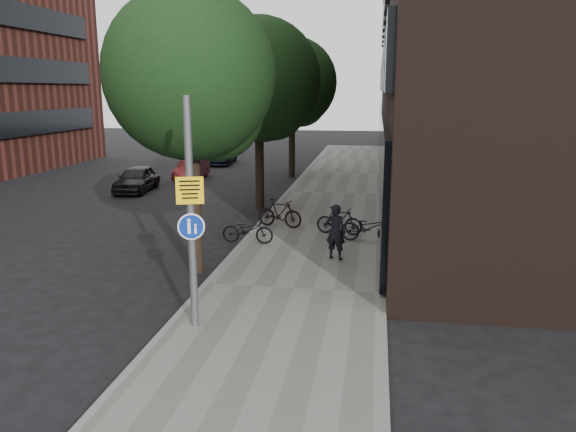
% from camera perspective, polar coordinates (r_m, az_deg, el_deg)
% --- Properties ---
extents(ground, '(120.00, 120.00, 0.00)m').
position_cam_1_polar(ground, '(11.05, -3.36, -13.69)').
color(ground, black).
rests_on(ground, ground).
extents(sidewalk, '(4.50, 60.00, 0.12)m').
position_cam_1_polar(sidewalk, '(20.34, 3.30, -1.10)').
color(sidewalk, slate).
rests_on(sidewalk, ground).
extents(curb_edge, '(0.15, 60.00, 0.13)m').
position_cam_1_polar(curb_edge, '(20.67, -2.92, -0.85)').
color(curb_edge, slate).
rests_on(curb_edge, ground).
extents(building_right_dark_brick, '(12.00, 40.00, 18.00)m').
position_cam_1_polar(building_right_dark_brick, '(32.55, 21.33, 19.12)').
color(building_right_dark_brick, black).
rests_on(building_right_dark_brick, ground).
extents(street_tree_near, '(4.40, 4.40, 7.50)m').
position_cam_1_polar(street_tree_near, '(15.05, -9.46, 13.30)').
color(street_tree_near, black).
rests_on(street_tree_near, ground).
extents(street_tree_mid, '(5.00, 5.00, 7.80)m').
position_cam_1_polar(street_tree_mid, '(23.28, -2.75, 13.20)').
color(street_tree_mid, black).
rests_on(street_tree_mid, ground).
extents(street_tree_far, '(5.00, 5.00, 7.80)m').
position_cam_1_polar(street_tree_far, '(32.15, 0.57, 13.08)').
color(street_tree_far, black).
rests_on(street_tree_far, ground).
extents(signpost, '(0.53, 0.19, 4.69)m').
position_cam_1_polar(signpost, '(11.32, -9.84, 0.17)').
color(signpost, '#595B5E').
rests_on(signpost, sidewalk).
extents(pedestrian, '(0.68, 0.55, 1.62)m').
position_cam_1_polar(pedestrian, '(16.13, 4.87, -1.62)').
color(pedestrian, black).
rests_on(pedestrian, sidewalk).
extents(parked_bike_facade_near, '(1.90, 0.91, 0.96)m').
position_cam_1_polar(parked_bike_facade_near, '(18.16, 8.19, -1.15)').
color(parked_bike_facade_near, black).
rests_on(parked_bike_facade_near, sidewalk).
extents(parked_bike_facade_far, '(1.62, 0.70, 0.94)m').
position_cam_1_polar(parked_bike_facade_far, '(19.00, 5.23, -0.48)').
color(parked_bike_facade_far, black).
rests_on(parked_bike_facade_far, sidewalk).
extents(parked_bike_curb_near, '(1.65, 0.59, 0.87)m').
position_cam_1_polar(parked_bike_curb_near, '(17.89, -4.12, -1.41)').
color(parked_bike_curb_near, black).
rests_on(parked_bike_curb_near, sidewalk).
extents(parked_bike_curb_far, '(1.75, 0.88, 1.01)m').
position_cam_1_polar(parked_bike_curb_far, '(19.92, -0.86, 0.30)').
color(parked_bike_curb_far, black).
rests_on(parked_bike_curb_far, sidewalk).
extents(parked_car_near, '(1.74, 3.77, 1.25)m').
position_cam_1_polar(parked_car_near, '(28.61, -15.12, 3.66)').
color(parked_car_near, black).
rests_on(parked_car_near, ground).
extents(parked_car_mid, '(1.25, 3.42, 1.12)m').
position_cam_1_polar(parked_car_mid, '(31.81, -9.77, 4.68)').
color(parked_car_mid, maroon).
rests_on(parked_car_mid, ground).
extents(parked_car_far, '(2.07, 4.35, 1.23)m').
position_cam_1_polar(parked_car_far, '(38.46, -6.81, 6.22)').
color(parked_car_far, '#1C1F32').
rests_on(parked_car_far, ground).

